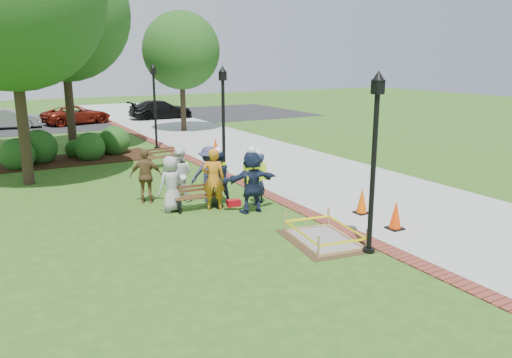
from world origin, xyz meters
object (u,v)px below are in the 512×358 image
cone_front (396,216)px  hivis_worker_b (258,177)px  bench_near (197,202)px  hivis_worker_c (218,176)px  wet_concrete_pad (324,232)px  hivis_worker_a (251,180)px  lamp_near (374,150)px

cone_front → hivis_worker_b: size_ratio=0.46×
bench_near → hivis_worker_c: hivis_worker_c is taller
wet_concrete_pad → cone_front: cone_front is taller
hivis_worker_a → cone_front: bearing=-51.4°
hivis_worker_a → hivis_worker_c: 1.37m
bench_near → hivis_worker_c: bearing=16.8°
lamp_near → hivis_worker_b: bearing=93.9°
hivis_worker_a → lamp_near: bearing=-77.7°
bench_near → lamp_near: (2.26, -5.21, 2.24)m
wet_concrete_pad → hivis_worker_a: hivis_worker_a is taller
hivis_worker_a → wet_concrete_pad: bearing=-82.0°
hivis_worker_a → hivis_worker_c: hivis_worker_a is taller
hivis_worker_a → hivis_worker_b: bearing=47.1°
hivis_worker_a → hivis_worker_c: bearing=111.1°
hivis_worker_a → hivis_worker_c: (-0.49, 1.28, -0.08)m
wet_concrete_pad → hivis_worker_c: bearing=102.0°
hivis_worker_b → bench_near: bearing=168.7°
wet_concrete_pad → lamp_near: 2.56m
wet_concrete_pad → bench_near: bearing=113.6°
lamp_near → hivis_worker_c: bearing=104.4°
cone_front → hivis_worker_a: size_ratio=0.40×
bench_near → cone_front: 5.87m
bench_near → cone_front: bearing=-47.3°
hivis_worker_b → lamp_near: bearing=-86.1°
cone_front → hivis_worker_a: 4.26m
bench_near → cone_front: size_ratio=1.73×
cone_front → hivis_worker_b: 4.45m
bench_near → hivis_worker_a: hivis_worker_a is taller
wet_concrete_pad → hivis_worker_b: 3.75m
wet_concrete_pad → hivis_worker_a: 3.17m
bench_near → hivis_worker_b: size_ratio=0.79×
wet_concrete_pad → hivis_worker_a: bearing=98.0°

